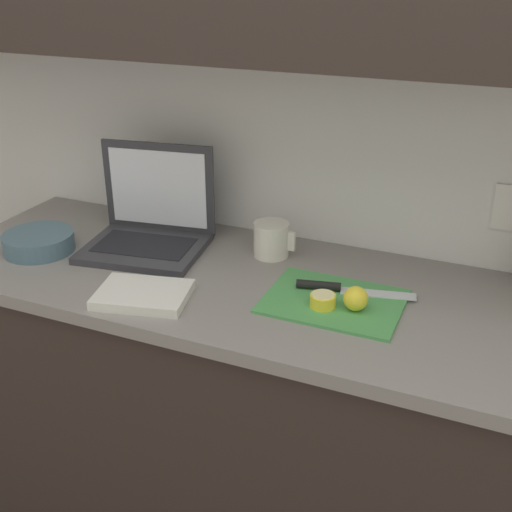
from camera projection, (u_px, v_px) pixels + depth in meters
The scene contains 10 objects.
wall_back at pixel (429, 0), 1.44m from camera, with size 5.20×0.38×2.60m.
counter_unit at pixel (374, 450), 1.71m from camera, with size 2.43×0.62×0.89m.
laptop at pixel (150, 223), 1.83m from camera, with size 0.37×0.31×0.28m.
cutting_board at pixel (334, 301), 1.54m from camera, with size 0.33×0.25×0.01m, color #4C9E51.
knife at pixel (334, 288), 1.58m from camera, with size 0.29×0.09×0.02m.
lemon_half_cut at pixel (323, 300), 1.51m from camera, with size 0.06×0.06×0.03m.
lemon_whole_beside at pixel (356, 299), 1.49m from camera, with size 0.06×0.06×0.06m.
measuring_cup at pixel (272, 239), 1.77m from camera, with size 0.12×0.10×0.10m.
bowl_white at pixel (39, 242), 1.81m from camera, with size 0.20×0.20×0.05m.
dish_towel at pixel (143, 295), 1.56m from camera, with size 0.22×0.16×0.02m, color silver.
Camera 1 is at (0.25, -1.34, 1.65)m, focal length 45.00 mm.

